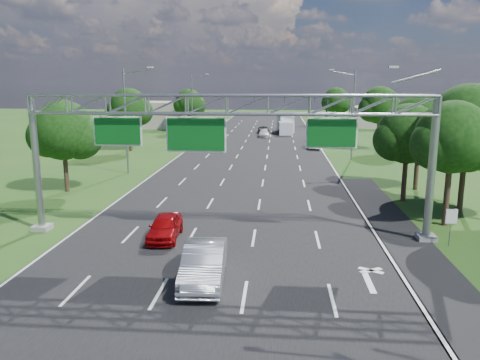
# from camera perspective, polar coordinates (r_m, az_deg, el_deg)

# --- Properties ---
(ground) EXTENTS (220.00, 220.00, 0.00)m
(ground) POSITION_cam_1_polar(r_m,az_deg,el_deg) (44.85, 0.65, 0.61)
(ground) COLOR #205018
(ground) RESTS_ON ground
(road) EXTENTS (18.00, 180.00, 0.02)m
(road) POSITION_cam_1_polar(r_m,az_deg,el_deg) (44.85, 0.65, 0.61)
(road) COLOR black
(road) RESTS_ON ground
(road_flare) EXTENTS (3.00, 30.00, 0.02)m
(road_flare) POSITION_cam_1_polar(r_m,az_deg,el_deg) (30.07, 18.24, -5.63)
(road_flare) COLOR black
(road_flare) RESTS_ON ground
(sign_gantry) EXTENTS (23.50, 1.00, 9.56)m
(sign_gantry) POSITION_cam_1_polar(r_m,az_deg,el_deg) (26.10, -1.41, 7.83)
(sign_gantry) COLOR gray
(sign_gantry) RESTS_ON ground
(regulatory_sign) EXTENTS (0.60, 0.08, 2.10)m
(regulatory_sign) POSITION_cam_1_polar(r_m,az_deg,el_deg) (27.51, 24.36, -4.43)
(regulatory_sign) COLOR gray
(regulatory_sign) RESTS_ON ground
(traffic_signal) EXTENTS (12.21, 0.24, 7.00)m
(traffic_signal) POSITION_cam_1_polar(r_m,az_deg,el_deg) (79.09, 7.96, 9.11)
(traffic_signal) COLOR black
(traffic_signal) RESTS_ON ground
(streetlight_l_near) EXTENTS (2.97, 0.22, 10.16)m
(streetlight_l_near) POSITION_cam_1_polar(r_m,az_deg,el_deg) (46.30, -13.56, 7.60)
(streetlight_l_near) COLOR gray
(streetlight_l_near) RESTS_ON ground
(streetlight_l_far) EXTENTS (2.97, 0.22, 10.16)m
(streetlight_l_far) POSITION_cam_1_polar(r_m,az_deg,el_deg) (80.25, -5.73, 9.50)
(streetlight_l_far) COLOR gray
(streetlight_l_far) RESTS_ON ground
(streetlight_r_mid) EXTENTS (2.97, 0.22, 10.16)m
(streetlight_r_mid) POSITION_cam_1_polar(r_m,az_deg,el_deg) (54.60, 13.47, 8.19)
(streetlight_r_mid) COLOR gray
(streetlight_r_mid) RESTS_ON ground
(tree_cluster_right) EXTENTS (9.91, 14.60, 8.68)m
(tree_cluster_right) POSITION_cam_1_polar(r_m,az_deg,el_deg) (35.25, 24.17, 5.26)
(tree_cluster_right) COLOR #2D2116
(tree_cluster_right) RESTS_ON ground
(tree_verge_la) EXTENTS (5.76, 4.80, 7.40)m
(tree_verge_la) POSITION_cam_1_polar(r_m,az_deg,el_deg) (39.95, -20.64, 5.38)
(tree_verge_la) COLOR #2D2116
(tree_verge_la) RESTS_ON ground
(tree_verge_lb) EXTENTS (5.76, 4.80, 8.06)m
(tree_verge_lb) POSITION_cam_1_polar(r_m,az_deg,el_deg) (62.01, -13.32, 8.44)
(tree_verge_lb) COLOR #2D2116
(tree_verge_lb) RESTS_ON ground
(tree_verge_lc) EXTENTS (5.76, 4.80, 7.62)m
(tree_verge_lc) POSITION_cam_1_polar(r_m,az_deg,el_deg) (85.52, -6.19, 9.22)
(tree_verge_lc) COLOR #2D2116
(tree_verge_lc) RESTS_ON ground
(tree_verge_rd) EXTENTS (5.76, 4.80, 8.28)m
(tree_verge_rd) POSITION_cam_1_polar(r_m,az_deg,el_deg) (63.35, 16.70, 8.52)
(tree_verge_rd) COLOR #2D2116
(tree_verge_rd) RESTS_ON ground
(tree_verge_re) EXTENTS (5.76, 4.80, 7.84)m
(tree_verge_re) POSITION_cam_1_polar(r_m,az_deg,el_deg) (92.65, 11.65, 9.38)
(tree_verge_re) COLOR #2D2116
(tree_verge_re) RESTS_ON ground
(building_left) EXTENTS (14.00, 10.00, 5.00)m
(building_left) POSITION_cam_1_polar(r_m,az_deg,el_deg) (95.46, -10.67, 7.86)
(building_left) COLOR #A39A88
(building_left) RESTS_ON ground
(building_right) EXTENTS (12.00, 9.00, 4.00)m
(building_right) POSITION_cam_1_polar(r_m,az_deg,el_deg) (98.37, 17.09, 7.36)
(building_right) COLOR #A39A88
(building_right) RESTS_ON ground
(red_coupe) EXTENTS (1.83, 4.14, 1.39)m
(red_coupe) POSITION_cam_1_polar(r_m,az_deg,el_deg) (26.91, -9.13, -5.66)
(red_coupe) COLOR #9E070A
(red_coupe) RESTS_ON ground
(silver_sedan) EXTENTS (2.07, 5.23, 1.69)m
(silver_sedan) POSITION_cam_1_polar(r_m,az_deg,el_deg) (21.11, -4.42, -10.07)
(silver_sedan) COLOR #ADB0B9
(silver_sedan) RESTS_ON ground
(car_queue_a) EXTENTS (1.90, 4.17, 1.18)m
(car_queue_a) POSITION_cam_1_polar(r_m,az_deg,el_deg) (76.76, 2.94, 5.71)
(car_queue_a) COLOR silver
(car_queue_a) RESTS_ON ground
(car_queue_b) EXTENTS (2.01, 4.15, 1.14)m
(car_queue_b) POSITION_cam_1_polar(r_m,az_deg,el_deg) (82.80, 2.85, 6.13)
(car_queue_b) COLOR black
(car_queue_b) RESTS_ON ground
(car_queue_c) EXTENTS (2.43, 4.98, 1.64)m
(car_queue_c) POSITION_cam_1_polar(r_m,az_deg,el_deg) (77.00, -2.62, 5.90)
(car_queue_c) COLOR black
(car_queue_c) RESTS_ON ground
(car_queue_d) EXTENTS (1.88, 4.52, 1.45)m
(car_queue_d) POSITION_cam_1_polar(r_m,az_deg,el_deg) (63.87, 9.09, 4.47)
(car_queue_d) COLOR #BBBBBB
(car_queue_d) RESTS_ON ground
(box_truck) EXTENTS (3.11, 8.51, 3.13)m
(box_truck) POSITION_cam_1_polar(r_m,az_deg,el_deg) (83.19, 5.54, 6.77)
(box_truck) COLOR white
(box_truck) RESTS_ON ground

